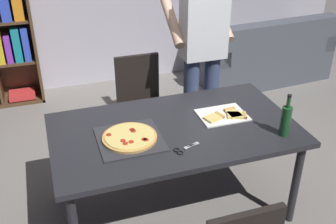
{
  "coord_description": "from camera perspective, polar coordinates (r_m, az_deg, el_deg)",
  "views": [
    {
      "loc": [
        -0.83,
        -2.38,
        2.3
      ],
      "look_at": [
        0.0,
        0.15,
        0.8
      ],
      "focal_mm": 43.69,
      "sensor_mm": 36.0,
      "label": 1
    }
  ],
  "objects": [
    {
      "name": "person_serving_pizza",
      "position": [
        3.66,
        4.79,
        8.49
      ],
      "size": [
        0.55,
        0.54,
        1.75
      ],
      "color": "#38476B",
      "rests_on": "ground_plane"
    },
    {
      "name": "chair_far_side",
      "position": [
        3.9,
        -3.84,
        2.06
      ],
      "size": [
        0.42,
        0.42,
        0.9
      ],
      "color": "black",
      "rests_on": "ground_plane"
    },
    {
      "name": "couch",
      "position": [
        5.53,
        13.03,
        7.47
      ],
      "size": [
        1.76,
        0.97,
        0.85
      ],
      "color": "#4C515B",
      "rests_on": "ground_plane"
    },
    {
      "name": "ground_plane",
      "position": [
        3.41,
        0.81,
        -12.98
      ],
      "size": [
        12.0,
        12.0,
        0.0
      ],
      "primitive_type": "plane",
      "color": "gray"
    },
    {
      "name": "pepperoni_pizza_on_tray",
      "position": [
        2.83,
        -5.37,
        -3.6
      ],
      "size": [
        0.44,
        0.44,
        0.04
      ],
      "color": "#2D2D33",
      "rests_on": "dining_table"
    },
    {
      "name": "kitchen_scissors",
      "position": [
        2.72,
        2.12,
        -5.2
      ],
      "size": [
        0.2,
        0.11,
        0.01
      ],
      "color": "silver",
      "rests_on": "dining_table"
    },
    {
      "name": "pizza_slices_on_towel",
      "position": [
        3.12,
        7.97,
        -0.42
      ],
      "size": [
        0.36,
        0.28,
        0.03
      ],
      "color": "white",
      "rests_on": "dining_table"
    },
    {
      "name": "dining_table",
      "position": [
        2.99,
        0.9,
        -3.29
      ],
      "size": [
        1.77,
        1.0,
        0.75
      ],
      "color": "#232328",
      "rests_on": "ground_plane"
    },
    {
      "name": "wine_bottle",
      "position": [
        2.93,
        16.09,
        -1.1
      ],
      "size": [
        0.07,
        0.07,
        0.32
      ],
      "color": "#194723",
      "rests_on": "dining_table"
    }
  ]
}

